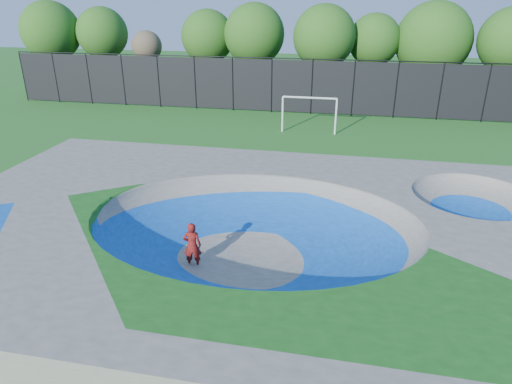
# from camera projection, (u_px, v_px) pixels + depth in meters

# --- Properties ---
(ground) EXTENTS (120.00, 120.00, 0.00)m
(ground) POSITION_uv_depth(u_px,v_px,m) (254.00, 257.00, 15.47)
(ground) COLOR #1D5C19
(ground) RESTS_ON ground
(skate_deck) EXTENTS (22.00, 14.00, 1.50)m
(skate_deck) POSITION_uv_depth(u_px,v_px,m) (254.00, 238.00, 15.17)
(skate_deck) COLOR gray
(skate_deck) RESTS_ON ground
(skater) EXTENTS (0.65, 0.49, 1.61)m
(skater) POSITION_uv_depth(u_px,v_px,m) (192.00, 246.00, 14.58)
(skater) COLOR red
(skater) RESTS_ON ground
(skateboard) EXTENTS (0.81, 0.35, 0.05)m
(skateboard) POSITION_uv_depth(u_px,v_px,m) (194.00, 266.00, 14.89)
(skateboard) COLOR black
(skateboard) RESTS_ON ground
(soccer_goal) EXTENTS (3.53, 0.12, 2.33)m
(soccer_goal) POSITION_uv_depth(u_px,v_px,m) (309.00, 108.00, 28.97)
(soccer_goal) COLOR silver
(soccer_goal) RESTS_ON ground
(fence) EXTENTS (48.09, 0.09, 4.04)m
(fence) POSITION_uv_depth(u_px,v_px,m) (312.00, 86.00, 33.55)
(fence) COLOR black
(fence) RESTS_ON ground
(treeline) EXTENTS (52.77, 7.60, 8.19)m
(treeline) POSITION_uv_depth(u_px,v_px,m) (356.00, 38.00, 36.29)
(treeline) COLOR #4C3426
(treeline) RESTS_ON ground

